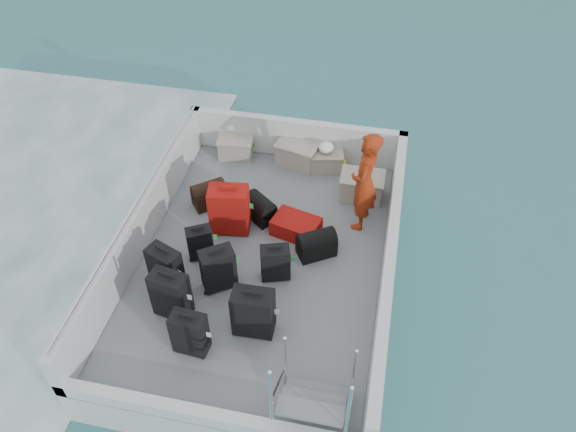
% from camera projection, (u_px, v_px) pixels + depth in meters
% --- Properties ---
extents(ground, '(160.00, 160.00, 0.00)m').
position_uv_depth(ground, '(263.00, 287.00, 8.31)').
color(ground, '#1C6062').
rests_on(ground, ground).
extents(ferry_hull, '(3.60, 5.00, 0.60)m').
position_uv_depth(ferry_hull, '(263.00, 274.00, 8.10)').
color(ferry_hull, silver).
rests_on(ferry_hull, ground).
extents(deck, '(3.30, 4.70, 0.02)m').
position_uv_depth(deck, '(262.00, 259.00, 7.88)').
color(deck, slate).
rests_on(deck, ferry_hull).
extents(deck_fittings, '(3.60, 5.00, 0.90)m').
position_uv_depth(deck_fittings, '(281.00, 262.00, 7.34)').
color(deck_fittings, silver).
rests_on(deck_fittings, deck).
extents(suitcase_0, '(0.50, 0.34, 0.71)m').
position_uv_depth(suitcase_0, '(171.00, 295.00, 6.97)').
color(suitcase_0, black).
rests_on(suitcase_0, deck).
extents(suitcase_1, '(0.50, 0.39, 0.65)m').
position_uv_depth(suitcase_1, '(166.00, 268.00, 7.32)').
color(suitcase_1, black).
rests_on(suitcase_1, deck).
extents(suitcase_2, '(0.40, 0.35, 0.51)m').
position_uv_depth(suitcase_2, '(200.00, 243.00, 7.75)').
color(suitcase_2, black).
rests_on(suitcase_2, deck).
extents(suitcase_3, '(0.43, 0.27, 0.63)m').
position_uv_depth(suitcase_3, '(190.00, 334.00, 6.61)').
color(suitcase_3, black).
rests_on(suitcase_3, deck).
extents(suitcase_4, '(0.51, 0.46, 0.65)m').
position_uv_depth(suitcase_4, '(218.00, 269.00, 7.31)').
color(suitcase_4, black).
rests_on(suitcase_4, deck).
extents(suitcase_5, '(0.60, 0.41, 0.77)m').
position_uv_depth(suitcase_5, '(229.00, 210.00, 8.04)').
color(suitcase_5, '#A8110C').
rests_on(suitcase_5, deck).
extents(suitcase_6, '(0.51, 0.31, 0.69)m').
position_uv_depth(suitcase_6, '(253.00, 313.00, 6.79)').
color(suitcase_6, black).
rests_on(suitcase_6, deck).
extents(suitcase_7, '(0.44, 0.33, 0.55)m').
position_uv_depth(suitcase_7, '(275.00, 263.00, 7.46)').
color(suitcase_7, black).
rests_on(suitcase_7, deck).
extents(suitcase_8, '(0.75, 0.59, 0.26)m').
position_uv_depth(suitcase_8, '(296.00, 226.00, 8.16)').
color(suitcase_8, '#A8110C').
rests_on(suitcase_8, deck).
extents(duffel_0, '(0.58, 0.55, 0.32)m').
position_uv_depth(duffel_0, '(209.00, 196.00, 8.59)').
color(duffel_0, black).
rests_on(duffel_0, deck).
extents(duffel_1, '(0.54, 0.51, 0.32)m').
position_uv_depth(duffel_1, '(261.00, 210.00, 8.36)').
color(duffel_1, black).
rests_on(duffel_1, deck).
extents(duffel_2, '(0.60, 0.53, 0.32)m').
position_uv_depth(duffel_2, '(317.00, 246.00, 7.84)').
color(duffel_2, black).
rests_on(duffel_2, deck).
extents(crate_0, '(0.59, 0.44, 0.33)m').
position_uv_depth(crate_0, '(236.00, 148.00, 9.46)').
color(crate_0, '#A49E8F').
rests_on(crate_0, deck).
extents(crate_1, '(0.72, 0.58, 0.39)m').
position_uv_depth(crate_1, '(298.00, 155.00, 9.28)').
color(crate_1, '#A49E8F').
rests_on(crate_1, deck).
extents(crate_2, '(0.59, 0.47, 0.32)m').
position_uv_depth(crate_2, '(325.00, 161.00, 9.21)').
color(crate_2, '#A49E8F').
rests_on(crate_2, deck).
extents(crate_3, '(0.64, 0.44, 0.38)m').
position_uv_depth(crate_3, '(362.00, 187.00, 8.70)').
color(crate_3, '#A49E8F').
rests_on(crate_3, deck).
extents(yellow_bag, '(0.28, 0.26, 0.22)m').
position_uv_depth(yellow_bag, '(338.00, 164.00, 9.24)').
color(yellow_bag, yellow).
rests_on(yellow_bag, deck).
extents(white_bag, '(0.24, 0.24, 0.18)m').
position_uv_depth(white_bag, '(326.00, 149.00, 9.04)').
color(white_bag, white).
rests_on(white_bag, crate_2).
extents(passenger, '(0.42, 0.61, 1.59)m').
position_uv_depth(passenger, '(364.00, 182.00, 7.85)').
color(passenger, red).
rests_on(passenger, deck).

